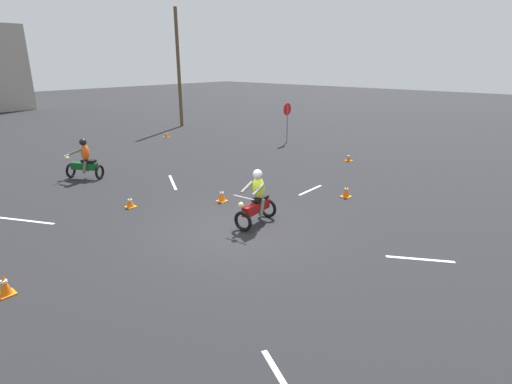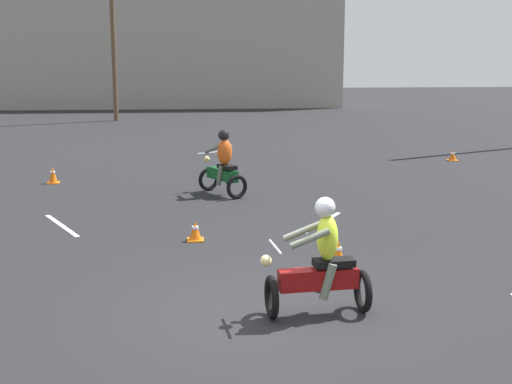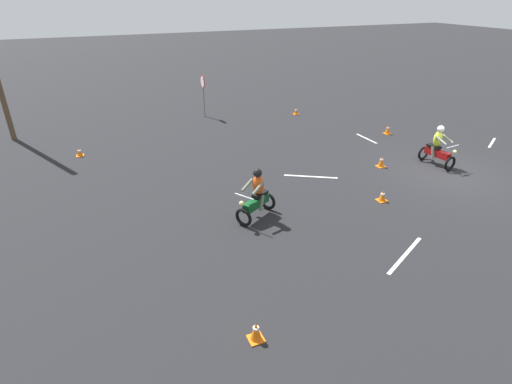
{
  "view_description": "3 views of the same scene",
  "coord_description": "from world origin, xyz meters",
  "px_view_note": "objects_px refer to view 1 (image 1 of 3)",
  "views": [
    {
      "loc": [
        -7.54,
        -7.34,
        4.65
      ],
      "look_at": [
        0.8,
        -0.15,
        1.0
      ],
      "focal_mm": 28.0,
      "sensor_mm": 36.0,
      "label": 1
    },
    {
      "loc": [
        -0.88,
        -9.36,
        3.59
      ],
      "look_at": [
        0.33,
        4.08,
        0.9
      ],
      "focal_mm": 50.0,
      "sensor_mm": 36.0,
      "label": 2
    },
    {
      "loc": [
        -10.2,
        12.68,
        6.5
      ],
      "look_at": [
        -0.14,
        8.32,
        0.9
      ],
      "focal_mm": 28.0,
      "sensor_mm": 36.0,
      "label": 3
    }
  ],
  "objects_px": {
    "stop_sign": "(287,115)",
    "traffic_cone_near_right": "(166,135)",
    "traffic_cone_near_left": "(222,195)",
    "traffic_cone_far_center": "(5,285)",
    "motorcycle_rider_background": "(84,161)",
    "traffic_cone_mid_center": "(130,202)",
    "traffic_cone_mid_left": "(346,191)",
    "motorcycle_rider_foreground": "(257,201)",
    "utility_pole_near": "(179,69)",
    "traffic_cone_far_left": "(349,157)"
  },
  "relations": [
    {
      "from": "traffic_cone_far_left",
      "to": "utility_pole_near",
      "type": "distance_m",
      "value": 15.16
    },
    {
      "from": "traffic_cone_mid_center",
      "to": "traffic_cone_far_center",
      "type": "xyz_separation_m",
      "value": [
        -4.61,
        -2.62,
        0.04
      ]
    },
    {
      "from": "motorcycle_rider_background",
      "to": "traffic_cone_near_left",
      "type": "xyz_separation_m",
      "value": [
        1.66,
        -6.26,
        -0.5
      ]
    },
    {
      "from": "motorcycle_rider_background",
      "to": "traffic_cone_far_center",
      "type": "distance_m",
      "value": 8.81
    },
    {
      "from": "motorcycle_rider_foreground",
      "to": "traffic_cone_mid_left",
      "type": "relative_size",
      "value": 3.64
    },
    {
      "from": "traffic_cone_mid_left",
      "to": "utility_pole_near",
      "type": "relative_size",
      "value": 0.06
    },
    {
      "from": "stop_sign",
      "to": "traffic_cone_mid_left",
      "type": "distance_m",
      "value": 10.1
    },
    {
      "from": "motorcycle_rider_foreground",
      "to": "traffic_cone_far_left",
      "type": "bearing_deg",
      "value": -85.05
    },
    {
      "from": "motorcycle_rider_foreground",
      "to": "traffic_cone_mid_left",
      "type": "distance_m",
      "value": 4.04
    },
    {
      "from": "motorcycle_rider_foreground",
      "to": "stop_sign",
      "type": "bearing_deg",
      "value": -63.45
    },
    {
      "from": "motorcycle_rider_background",
      "to": "traffic_cone_far_center",
      "type": "height_order",
      "value": "motorcycle_rider_background"
    },
    {
      "from": "traffic_cone_mid_center",
      "to": "traffic_cone_near_right",
      "type": "bearing_deg",
      "value": 47.57
    },
    {
      "from": "motorcycle_rider_background",
      "to": "traffic_cone_far_left",
      "type": "bearing_deg",
      "value": -65.44
    },
    {
      "from": "traffic_cone_mid_left",
      "to": "traffic_cone_mid_center",
      "type": "bearing_deg",
      "value": 138.8
    },
    {
      "from": "traffic_cone_far_left",
      "to": "utility_pole_near",
      "type": "relative_size",
      "value": 0.05
    },
    {
      "from": "motorcycle_rider_background",
      "to": "traffic_cone_mid_center",
      "type": "height_order",
      "value": "motorcycle_rider_background"
    },
    {
      "from": "traffic_cone_mid_center",
      "to": "traffic_cone_far_center",
      "type": "height_order",
      "value": "traffic_cone_far_center"
    },
    {
      "from": "motorcycle_rider_foreground",
      "to": "traffic_cone_mid_center",
      "type": "distance_m",
      "value": 4.45
    },
    {
      "from": "motorcycle_rider_foreground",
      "to": "traffic_cone_near_right",
      "type": "distance_m",
      "value": 15.09
    },
    {
      "from": "traffic_cone_mid_center",
      "to": "utility_pole_near",
      "type": "bearing_deg",
      "value": 45.15
    },
    {
      "from": "stop_sign",
      "to": "motorcycle_rider_background",
      "type": "bearing_deg",
      "value": 171.3
    },
    {
      "from": "traffic_cone_far_center",
      "to": "utility_pole_near",
      "type": "height_order",
      "value": "utility_pole_near"
    },
    {
      "from": "traffic_cone_near_right",
      "to": "traffic_cone_far_center",
      "type": "bearing_deg",
      "value": -137.73
    },
    {
      "from": "stop_sign",
      "to": "traffic_cone_near_left",
      "type": "bearing_deg",
      "value": -155.33
    },
    {
      "from": "stop_sign",
      "to": "utility_pole_near",
      "type": "relative_size",
      "value": 0.28
    },
    {
      "from": "motorcycle_rider_background",
      "to": "traffic_cone_mid_center",
      "type": "distance_m",
      "value": 4.46
    },
    {
      "from": "stop_sign",
      "to": "traffic_cone_near_right",
      "type": "relative_size",
      "value": 6.38
    },
    {
      "from": "traffic_cone_near_left",
      "to": "traffic_cone_far_center",
      "type": "distance_m",
      "value": 7.04
    },
    {
      "from": "traffic_cone_near_left",
      "to": "traffic_cone_far_center",
      "type": "relative_size",
      "value": 1.0
    },
    {
      "from": "motorcycle_rider_background",
      "to": "traffic_cone_mid_center",
      "type": "bearing_deg",
      "value": -130.35
    },
    {
      "from": "stop_sign",
      "to": "traffic_cone_mid_center",
      "type": "xyz_separation_m",
      "value": [
        -12.2,
        -2.61,
        -1.45
      ]
    },
    {
      "from": "stop_sign",
      "to": "traffic_cone_mid_center",
      "type": "height_order",
      "value": "stop_sign"
    },
    {
      "from": "traffic_cone_near_right",
      "to": "traffic_cone_mid_left",
      "type": "xyz_separation_m",
      "value": [
        -2.94,
        -14.26,
        0.05
      ]
    },
    {
      "from": "utility_pole_near",
      "to": "motorcycle_rider_background",
      "type": "bearing_deg",
      "value": -145.52
    },
    {
      "from": "motorcycle_rider_background",
      "to": "traffic_cone_near_right",
      "type": "height_order",
      "value": "motorcycle_rider_background"
    },
    {
      "from": "traffic_cone_mid_center",
      "to": "stop_sign",
      "type": "bearing_deg",
      "value": 12.08
    },
    {
      "from": "traffic_cone_mid_center",
      "to": "traffic_cone_mid_left",
      "type": "distance_m",
      "value": 7.46
    },
    {
      "from": "traffic_cone_far_left",
      "to": "traffic_cone_mid_center",
      "type": "bearing_deg",
      "value": 167.23
    },
    {
      "from": "traffic_cone_near_left",
      "to": "traffic_cone_mid_left",
      "type": "xyz_separation_m",
      "value": [
        3.22,
        -3.02,
        -0.0
      ]
    },
    {
      "from": "utility_pole_near",
      "to": "traffic_cone_far_center",
      "type": "bearing_deg",
      "value": -138.51
    },
    {
      "from": "motorcycle_rider_background",
      "to": "motorcycle_rider_foreground",
      "type": "bearing_deg",
      "value": -114.34
    },
    {
      "from": "traffic_cone_near_left",
      "to": "traffic_cone_mid_center",
      "type": "distance_m",
      "value": 3.05
    },
    {
      "from": "motorcycle_rider_background",
      "to": "traffic_cone_mid_left",
      "type": "distance_m",
      "value": 10.5
    },
    {
      "from": "motorcycle_rider_foreground",
      "to": "traffic_cone_mid_left",
      "type": "height_order",
      "value": "motorcycle_rider_foreground"
    },
    {
      "from": "traffic_cone_near_left",
      "to": "traffic_cone_far_center",
      "type": "xyz_separation_m",
      "value": [
        -7.01,
        -0.72,
        0.0
      ]
    },
    {
      "from": "traffic_cone_near_right",
      "to": "traffic_cone_mid_center",
      "type": "xyz_separation_m",
      "value": [
        -8.55,
        -9.35,
        0.01
      ]
    },
    {
      "from": "motorcycle_rider_foreground",
      "to": "stop_sign",
      "type": "relative_size",
      "value": 0.72
    },
    {
      "from": "stop_sign",
      "to": "traffic_cone_far_center",
      "type": "xyz_separation_m",
      "value": [
        -16.81,
        -5.23,
        -1.41
      ]
    },
    {
      "from": "stop_sign",
      "to": "traffic_cone_far_left",
      "type": "bearing_deg",
      "value": -108.69
    },
    {
      "from": "motorcycle_rider_background",
      "to": "traffic_cone_near_right",
      "type": "distance_m",
      "value": 9.29
    }
  ]
}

